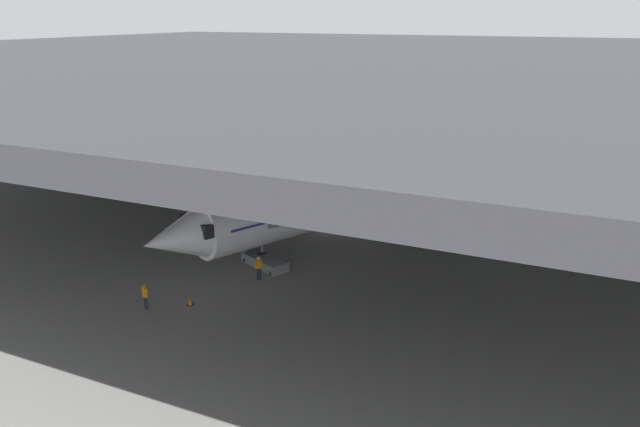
% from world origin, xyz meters
% --- Properties ---
extents(ground_plane, '(110.00, 110.00, 0.00)m').
position_xyz_m(ground_plane, '(0.00, 0.00, 0.00)').
color(ground_plane, gray).
extents(hangar_structure, '(121.00, 99.00, 14.22)m').
position_xyz_m(hangar_structure, '(-0.05, 13.75, 13.60)').
color(hangar_structure, '#4C4F54').
rests_on(hangar_structure, ground_plane).
extents(airplane_main, '(38.11, 38.08, 12.41)m').
position_xyz_m(airplane_main, '(3.15, -0.78, 3.63)').
color(airplane_main, white).
rests_on(airplane_main, ground_plane).
extents(boarding_stairs, '(4.59, 3.06, 4.85)m').
position_xyz_m(boarding_stairs, '(-0.71, -11.19, 0.75)').
color(boarding_stairs, slate).
rests_on(boarding_stairs, ground_plane).
extents(crew_worker_near_nose, '(0.51, 0.34, 1.75)m').
position_xyz_m(crew_worker_near_nose, '(-4.03, -20.57, 1.01)').
color(crew_worker_near_nose, '#232838').
rests_on(crew_worker_near_nose, ground_plane).
extents(crew_worker_by_stairs, '(0.38, 0.48, 1.75)m').
position_xyz_m(crew_worker_by_stairs, '(0.11, -13.53, 1.01)').
color(crew_worker_by_stairs, '#232838').
rests_on(crew_worker_by_stairs, ground_plane).
extents(airplane_distant, '(30.29, 30.59, 10.47)m').
position_xyz_m(airplane_distant, '(-20.17, 38.66, 3.27)').
color(airplane_distant, white).
rests_on(airplane_distant, ground_plane).
extents(traffic_cone_orange, '(0.36, 0.36, 0.60)m').
position_xyz_m(traffic_cone_orange, '(-1.88, -18.89, 0.29)').
color(traffic_cone_orange, black).
rests_on(traffic_cone_orange, ground_plane).
extents(baggage_tug, '(2.33, 2.46, 0.90)m').
position_xyz_m(baggage_tug, '(13.47, 5.29, 0.53)').
color(baggage_tug, yellow).
rests_on(baggage_tug, ground_plane).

